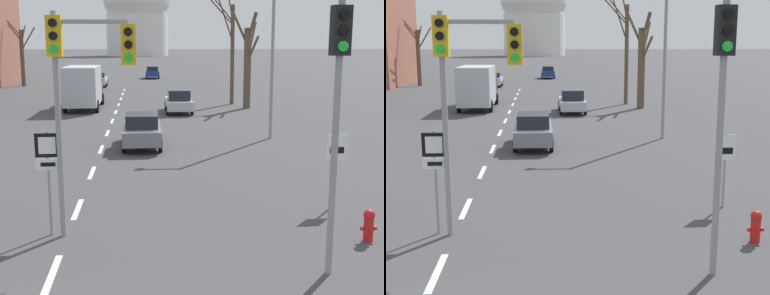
{
  "view_description": "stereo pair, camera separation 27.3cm",
  "coord_description": "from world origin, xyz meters",
  "views": [
    {
      "loc": [
        2.0,
        -6.47,
        4.81
      ],
      "look_at": [
        3.14,
        6.23,
        2.3
      ],
      "focal_mm": 50.0,
      "sensor_mm": 36.0,
      "label": 1
    },
    {
      "loc": [
        2.27,
        -6.49,
        4.81
      ],
      "look_at": [
        3.14,
        6.23,
        2.3
      ],
      "focal_mm": 50.0,
      "sensor_mm": 36.0,
      "label": 2
    }
  ],
  "objects": [
    {
      "name": "sedan_near_left",
      "position": [
        1.88,
        18.25,
        0.81
      ],
      "size": [
        1.79,
        4.23,
        1.59
      ],
      "color": "slate",
      "rests_on": "ground_plane"
    },
    {
      "name": "traffic_signal_near_right",
      "position": [
        5.83,
        3.84,
        3.89
      ],
      "size": [
        0.36,
        0.34,
        5.62
      ],
      "color": "gray",
      "rests_on": "ground_plane"
    },
    {
      "name": "street_lamp_right",
      "position": [
        8.09,
        20.01,
        5.12
      ],
      "size": [
        1.89,
        0.36,
        8.42
      ],
      "color": "gray",
      "rests_on": "ground_plane"
    },
    {
      "name": "speed_limit_sign",
      "position": [
        7.61,
        8.43,
        1.51
      ],
      "size": [
        0.6,
        0.08,
        2.24
      ],
      "color": "gray",
      "rests_on": "ground_plane"
    },
    {
      "name": "sedan_near_right",
      "position": [
        4.4,
        30.64,
        0.81
      ],
      "size": [
        1.82,
        4.57,
        1.62
      ],
      "color": "#B7B7BC",
      "rests_on": "ground_plane"
    },
    {
      "name": "lane_stripe_8",
      "position": [
        0.0,
        40.32,
        0.0
      ],
      "size": [
        0.16,
        2.0,
        0.01
      ],
      "primitive_type": "cube",
      "color": "silver",
      "rests_on": "ground_plane"
    },
    {
      "name": "sedan_far_left",
      "position": [
        3.21,
        67.24,
        0.84
      ],
      "size": [
        1.85,
        4.3,
        1.65
      ],
      "color": "navy",
      "rests_on": "ground_plane"
    },
    {
      "name": "sedan_mid_centre",
      "position": [
        -3.77,
        48.75,
        0.85
      ],
      "size": [
        1.74,
        3.96,
        1.69
      ],
      "color": "maroon",
      "rests_on": "ground_plane"
    },
    {
      "name": "traffic_signal_centre_tall",
      "position": [
        0.5,
        6.61,
        4.2
      ],
      "size": [
        2.1,
        0.34,
        5.54
      ],
      "color": "gray",
      "rests_on": "ground_plane"
    },
    {
      "name": "lane_stripe_4",
      "position": [
        0.0,
        22.32,
        0.0
      ],
      "size": [
        0.16,
        2.0,
        0.01
      ],
      "primitive_type": "cube",
      "color": "silver",
      "rests_on": "ground_plane"
    },
    {
      "name": "lane_stripe_6",
      "position": [
        0.0,
        31.32,
        0.0
      ],
      "size": [
        0.16,
        2.0,
        0.01
      ],
      "primitive_type": "cube",
      "color": "silver",
      "rests_on": "ground_plane"
    },
    {
      "name": "lane_stripe_5",
      "position": [
        0.0,
        26.82,
        0.0
      ],
      "size": [
        0.16,
        2.0,
        0.01
      ],
      "primitive_type": "cube",
      "color": "silver",
      "rests_on": "ground_plane"
    },
    {
      "name": "lane_stripe_7",
      "position": [
        0.0,
        35.82,
        0.0
      ],
      "size": [
        0.16,
        2.0,
        0.01
      ],
      "primitive_type": "cube",
      "color": "silver",
      "rests_on": "ground_plane"
    },
    {
      "name": "bare_tree_right_near",
      "position": [
        8.78,
        35.4,
        4.58
      ],
      "size": [
        2.79,
        3.55,
        9.9
      ],
      "color": "brown",
      "rests_on": "ground_plane"
    },
    {
      "name": "sedan_far_right",
      "position": [
        -2.94,
        53.41,
        0.81
      ],
      "size": [
        1.76,
        4.08,
        1.59
      ],
      "color": "silver",
      "rests_on": "ground_plane"
    },
    {
      "name": "bare_tree_left_near",
      "position": [
        -11.43,
        55.27,
        3.61
      ],
      "size": [
        3.12,
        2.99,
        7.28
      ],
      "color": "brown",
      "rests_on": "ground_plane"
    },
    {
      "name": "fire_hydrant",
      "position": [
        7.45,
        5.59,
        0.44
      ],
      "size": [
        0.4,
        0.34,
        0.81
      ],
      "color": "red",
      "rests_on": "ground_plane"
    },
    {
      "name": "lane_stripe_1",
      "position": [
        0.0,
        8.82,
        0.0
      ],
      "size": [
        0.16,
        2.0,
        0.01
      ],
      "primitive_type": "cube",
      "color": "silver",
      "rests_on": "ground_plane"
    },
    {
      "name": "lane_stripe_9",
      "position": [
        0.0,
        44.82,
        0.0
      ],
      "size": [
        0.16,
        2.0,
        0.01
      ],
      "primitive_type": "cube",
      "color": "silver",
      "rests_on": "ground_plane"
    },
    {
      "name": "lane_stripe_3",
      "position": [
        0.0,
        17.82,
        0.0
      ],
      "size": [
        0.16,
        2.0,
        0.01
      ],
      "primitive_type": "cube",
      "color": "silver",
      "rests_on": "ground_plane"
    },
    {
      "name": "route_sign_post",
      "position": [
        -0.4,
        6.72,
        1.83
      ],
      "size": [
        0.6,
        0.08,
        2.67
      ],
      "color": "gray",
      "rests_on": "ground_plane"
    },
    {
      "name": "lane_stripe_10",
      "position": [
        0.0,
        49.32,
        0.0
      ],
      "size": [
        0.16,
        2.0,
        0.01
      ],
      "primitive_type": "cube",
      "color": "silver",
      "rests_on": "ground_plane"
    },
    {
      "name": "lane_stripe_2",
      "position": [
        0.0,
        13.32,
        0.0
      ],
      "size": [
        0.16,
        2.0,
        0.01
      ],
      "primitive_type": "cube",
      "color": "silver",
      "rests_on": "ground_plane"
    },
    {
      "name": "capitol_dome",
      "position": [
        0.0,
        196.25,
        17.22
      ],
      "size": [
        25.03,
        25.03,
        35.35
      ],
      "color": "silver",
      "rests_on": "ground_plane"
    },
    {
      "name": "bare_tree_right_far",
      "position": [
        9.65,
        32.73,
        3.44
      ],
      "size": [
        2.06,
        2.56,
        7.1
      ],
      "color": "brown",
      "rests_on": "ground_plane"
    },
    {
      "name": "lane_stripe_0",
      "position": [
        0.0,
        4.32,
        0.0
      ],
      "size": [
        0.16,
        2.0,
        0.01
      ],
      "primitive_type": "cube",
      "color": "silver",
      "rests_on": "ground_plane"
    },
    {
      "name": "delivery_truck",
      "position": [
        -2.38,
        33.38,
        1.7
      ],
      "size": [
        2.44,
        7.2,
        3.14
      ],
      "color": "#333842",
      "rests_on": "ground_plane"
    }
  ]
}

